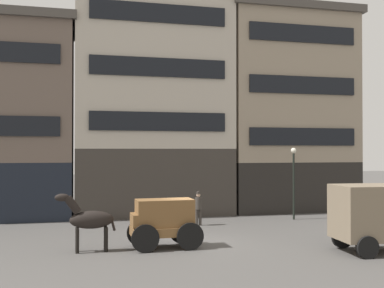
% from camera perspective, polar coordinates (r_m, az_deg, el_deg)
% --- Properties ---
extents(ground_plane, '(120.00, 120.00, 0.00)m').
position_cam_1_polar(ground_plane, '(20.39, 0.26, -12.02)').
color(ground_plane, '#4C4947').
extents(building_far_left, '(8.34, 5.72, 11.82)m').
position_cam_1_polar(building_far_left, '(29.77, -21.97, 3.09)').
color(building_far_left, black).
rests_on(building_far_left, ground_plane).
extents(building_center_left, '(10.01, 5.72, 17.24)m').
position_cam_1_polar(building_center_left, '(30.07, -4.89, 8.20)').
color(building_center_left, '#38332D').
rests_on(building_center_left, ground_plane).
extents(building_center_right, '(8.99, 5.72, 13.45)m').
position_cam_1_polar(building_center_right, '(32.47, 11.34, 4.17)').
color(building_center_right, black).
rests_on(building_center_right, ground_plane).
extents(cargo_wagon, '(2.94, 1.57, 1.98)m').
position_cam_1_polar(cargo_wagon, '(19.17, -3.53, -9.25)').
color(cargo_wagon, brown).
rests_on(cargo_wagon, ground_plane).
extents(draft_horse, '(2.35, 0.64, 2.30)m').
position_cam_1_polar(draft_horse, '(18.87, -12.50, -8.99)').
color(draft_horse, black).
rests_on(draft_horse, ground_plane).
extents(pedestrian_officer, '(0.46, 0.46, 1.79)m').
position_cam_1_polar(pedestrian_officer, '(24.81, 0.78, -7.71)').
color(pedestrian_officer, '#38332D').
rests_on(pedestrian_officer, ground_plane).
extents(streetlamp_curbside, '(0.32, 0.32, 4.12)m').
position_cam_1_polar(streetlamp_curbside, '(27.43, 12.35, -3.48)').
color(streetlamp_curbside, black).
rests_on(streetlamp_curbside, ground_plane).
extents(fire_hydrant_curbside, '(0.24, 0.24, 0.83)m').
position_cam_1_polar(fire_hydrant_curbside, '(25.52, -6.74, -8.76)').
color(fire_hydrant_curbside, maroon).
rests_on(fire_hydrant_curbside, ground_plane).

